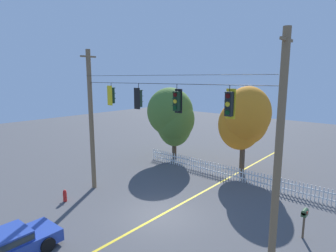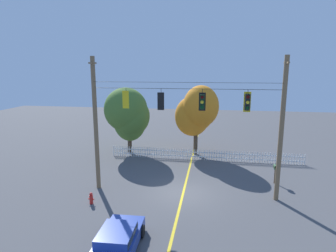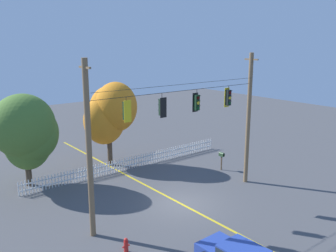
# 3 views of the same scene
# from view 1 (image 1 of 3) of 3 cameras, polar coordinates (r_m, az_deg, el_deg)

# --- Properties ---
(ground) EXTENTS (80.00, 80.00, 0.00)m
(ground) POSITION_cam_1_polar(r_m,az_deg,el_deg) (15.73, -1.69, -17.92)
(ground) COLOR #4C4C4F
(lane_centerline_stripe) EXTENTS (0.16, 36.00, 0.01)m
(lane_centerline_stripe) POSITION_cam_1_polar(r_m,az_deg,el_deg) (15.73, -1.69, -17.90)
(lane_centerline_stripe) COLOR gold
(lane_centerline_stripe) RESTS_ON ground
(signal_support_span) EXTENTS (12.31, 1.10, 9.09)m
(signal_support_span) POSITION_cam_1_polar(r_m,az_deg,el_deg) (14.18, -1.79, -1.16)
(signal_support_span) COLOR brown
(signal_support_span) RESTS_ON ground
(traffic_signal_eastbound_side) EXTENTS (0.43, 0.38, 1.31)m
(traffic_signal_eastbound_side) POSITION_cam_1_polar(r_m,az_deg,el_deg) (16.76, -11.53, 6.18)
(traffic_signal_eastbound_side) COLOR black
(traffic_signal_northbound_primary) EXTENTS (0.43, 0.38, 1.37)m
(traffic_signal_northbound_primary) POSITION_cam_1_polar(r_m,az_deg,el_deg) (15.00, -6.05, 5.66)
(traffic_signal_northbound_primary) COLOR black
(traffic_signal_southbound_primary) EXTENTS (0.43, 0.38, 1.39)m
(traffic_signal_southbound_primary) POSITION_cam_1_polar(r_m,az_deg,el_deg) (13.23, 1.84, 5.13)
(traffic_signal_southbound_primary) COLOR black
(traffic_signal_westbound_side) EXTENTS (0.43, 0.38, 1.40)m
(traffic_signal_westbound_side) POSITION_cam_1_polar(r_m,az_deg,el_deg) (11.70, 12.46, 4.46)
(traffic_signal_westbound_side) COLOR black
(white_picket_fence) EXTENTS (17.45, 0.06, 0.98)m
(white_picket_fence) POSITION_cam_1_polar(r_m,az_deg,el_deg) (20.68, 15.06, -9.80)
(white_picket_fence) COLOR white
(white_picket_fence) RESTS_ON ground
(autumn_maple_near_fence) EXTENTS (4.44, 3.93, 6.50)m
(autumn_maple_near_fence) POSITION_cam_1_polar(r_m,az_deg,el_deg) (24.82, 0.89, 1.93)
(autumn_maple_near_fence) COLOR #473828
(autumn_maple_near_fence) RESTS_ON ground
(autumn_maple_mid) EXTENTS (4.18, 3.86, 6.75)m
(autumn_maple_mid) POSITION_cam_1_polar(r_m,az_deg,el_deg) (21.64, 15.54, 1.49)
(autumn_maple_mid) COLOR #473828
(autumn_maple_mid) RESTS_ON ground
(parked_car) EXTENTS (2.02, 4.08, 1.15)m
(parked_car) POSITION_cam_1_polar(r_m,az_deg,el_deg) (13.97, -30.32, -20.38)
(parked_car) COLOR #28429E
(parked_car) RESTS_ON ground
(fire_hydrant) EXTENTS (0.38, 0.22, 0.74)m
(fire_hydrant) POSITION_cam_1_polar(r_m,az_deg,el_deg) (18.24, -20.40, -13.25)
(fire_hydrant) COLOR red
(fire_hydrant) RESTS_ON ground
(roadside_mailbox) EXTENTS (0.25, 0.44, 1.42)m
(roadside_mailbox) POSITION_cam_1_polar(r_m,az_deg,el_deg) (14.72, 26.22, -15.99)
(roadside_mailbox) COLOR brown
(roadside_mailbox) RESTS_ON ground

